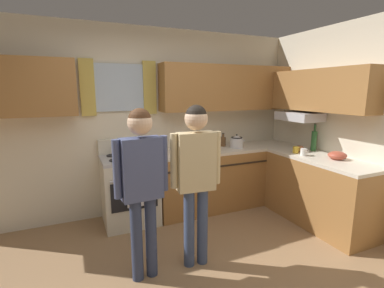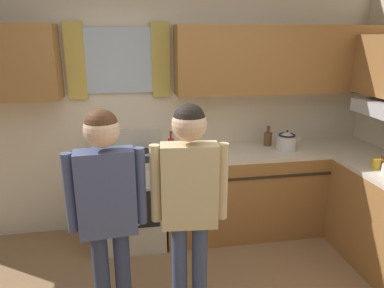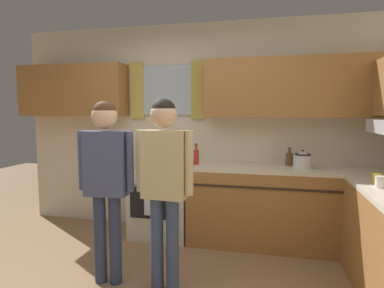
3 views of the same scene
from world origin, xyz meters
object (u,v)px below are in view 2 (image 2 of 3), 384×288
at_px(bottle_sauce_red, 171,147).
at_px(adult_in_plaid, 189,194).
at_px(mug_mustard_yellow, 376,163).
at_px(bottle_squat_brown, 268,138).
at_px(stove_oven, 128,198).
at_px(adult_left, 107,202).
at_px(stovetop_kettle, 287,141).

xyz_separation_m(bottle_sauce_red, adult_in_plaid, (-0.02, -1.15, 0.03)).
bearing_deg(mug_mustard_yellow, bottle_squat_brown, 129.69).
relative_size(bottle_squat_brown, adult_in_plaid, 0.13).
bearing_deg(adult_in_plaid, bottle_squat_brown, 51.35).
height_order(stove_oven, bottle_squat_brown, bottle_squat_brown).
xyz_separation_m(stove_oven, adult_left, (-0.11, -1.21, 0.54)).
height_order(bottle_sauce_red, adult_in_plaid, adult_in_plaid).
relative_size(stove_oven, adult_left, 0.69).
relative_size(bottle_sauce_red, adult_in_plaid, 0.15).
height_order(mug_mustard_yellow, stovetop_kettle, stovetop_kettle).
bearing_deg(bottle_squat_brown, stovetop_kettle, -54.76).
bearing_deg(stovetop_kettle, adult_in_plaid, -136.12).
relative_size(mug_mustard_yellow, adult_in_plaid, 0.07).
xyz_separation_m(bottle_sauce_red, bottle_squat_brown, (1.05, 0.18, -0.02)).
xyz_separation_m(bottle_sauce_red, adult_left, (-0.54, -1.15, 0.02)).
height_order(mug_mustard_yellow, adult_in_plaid, adult_in_plaid).
bearing_deg(adult_in_plaid, mug_mustard_yellow, 16.32).
xyz_separation_m(stove_oven, bottle_sauce_red, (0.43, -0.06, 0.53)).
height_order(stove_oven, stovetop_kettle, stovetop_kettle).
height_order(bottle_squat_brown, adult_left, adult_left).
bearing_deg(bottle_squat_brown, mug_mustard_yellow, -50.31).
xyz_separation_m(bottle_sauce_red, stovetop_kettle, (1.18, -0.01, 0.00)).
bearing_deg(mug_mustard_yellow, adult_left, -167.46).
bearing_deg(mug_mustard_yellow, stove_oven, 162.06).
height_order(mug_mustard_yellow, adult_left, adult_left).
distance_m(stove_oven, mug_mustard_yellow, 2.32).
xyz_separation_m(bottle_squat_brown, adult_left, (-1.59, -1.33, 0.03)).
relative_size(adult_left, adult_in_plaid, 0.99).
distance_m(bottle_sauce_red, adult_left, 1.27).
bearing_deg(stove_oven, mug_mustard_yellow, -17.94).
distance_m(mug_mustard_yellow, adult_in_plaid, 1.82).
bearing_deg(adult_left, adult_in_plaid, -0.59).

